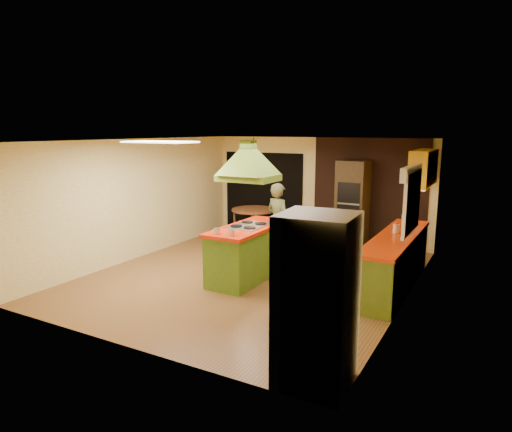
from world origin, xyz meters
The scene contains 21 objects.
ground centered at (0.00, 0.00, 0.00)m, with size 6.50×6.50×0.00m, color brown.
room_walls centered at (0.00, 0.00, 1.25)m, with size 5.50×6.50×6.50m.
ceiling_plane centered at (0.00, 0.00, 2.50)m, with size 6.50×6.50×0.00m, color silver.
brick_panel centered at (1.25, 3.23, 1.25)m, with size 2.64×0.03×2.50m, color #381E14.
nook_opening centered at (-1.50, 3.23, 1.05)m, with size 2.20×0.03×2.10m, color black.
right_counter centered at (2.45, 0.60, 0.46)m, with size 0.62×3.05×0.92m.
upper_cabinets centered at (2.57, 2.20, 1.95)m, with size 0.34×1.40×0.70m, color yellow.
window_right centered at (2.70, 0.40, 1.77)m, with size 0.12×1.35×1.06m.
fluor_panel centered at (-1.10, -1.20, 2.48)m, with size 1.20×0.60×0.03m, color white.
kitchen_island centered at (-0.01, -0.15, 0.49)m, with size 0.79×1.95×0.99m.
range_hood centered at (-0.01, -0.15, 2.25)m, with size 1.00×0.72×0.79m.
man centered at (-0.06, 1.17, 0.81)m, with size 0.59×0.39×1.61m, color #4B4F2A.
refrigerator centered at (2.36, -2.87, 0.93)m, with size 0.76×0.72×1.86m, color silver.
wall_oven centered at (0.96, 2.95, 1.00)m, with size 0.69×0.63×2.00m.
dining_table centered at (-1.29, 2.34, 0.56)m, with size 1.07×1.07×0.80m.
chair_left centered at (-1.99, 2.24, 0.37)m, with size 0.41×0.41×0.74m, color brown, non-canonical shape.
chair_near centered at (-1.04, 1.69, 0.32)m, with size 0.35×0.35×0.64m, color brown, non-canonical shape.
pendant_lamp centered at (-1.29, 2.34, 1.90)m, with size 0.38×0.38×0.25m, color #FF9E3F.
canister_large centered at (2.40, 1.64, 1.02)m, with size 0.14×0.14×0.21m, color #FEF3CC.
canister_medium centered at (2.40, 1.59, 1.01)m, with size 0.13×0.13×0.19m, color beige.
canister_small centered at (2.40, 0.81, 1.00)m, with size 0.11×0.11×0.15m, color #FFF4CD.
Camera 1 is at (3.99, -7.14, 2.70)m, focal length 32.00 mm.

